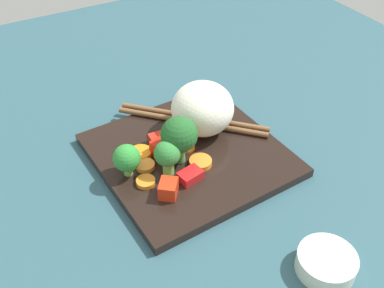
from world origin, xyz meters
TOP-DOWN VIEW (x-y plane):
  - ground_plane at (0.00, 0.00)cm, footprint 110.00×110.00cm
  - square_plate at (0.00, 0.00)cm, footprint 24.48×24.48cm
  - rice_mound at (-3.22, 3.89)cm, footprint 11.00×11.03cm
  - broccoli_floret_0 at (2.24, -4.32)cm, footprint 3.32×3.32cm
  - broccoli_floret_1 at (0.06, -8.79)cm, footprint 3.47×3.47cm
  - broccoli_floret_2 at (1.00, -1.98)cm, footprint 4.73×4.73cm
  - carrot_slice_0 at (3.00, -0.48)cm, footprint 3.54×3.54cm
  - carrot_slice_1 at (2.66, -7.62)cm, footprint 3.37×3.37cm
  - carrot_slice_2 at (-2.41, -5.98)cm, footprint 4.12×4.12cm
  - carrot_slice_3 at (-0.65, -0.20)cm, footprint 2.99×2.99cm
  - carrot_slice_4 at (-0.04, -6.46)cm, footprint 3.09×3.09cm
  - pepper_chunk_0 at (4.71, -2.47)cm, footprint 2.59×3.28cm
  - pepper_chunk_1 at (5.73, -6.03)cm, footprint 3.24×3.17cm
  - pepper_chunk_2 at (-3.53, -2.61)cm, footprint 2.20×2.92cm
  - pepper_chunk_3 at (-0.78, -3.07)cm, footprint 3.83×3.74cm
  - chopstick_pair at (-5.50, 3.63)cm, footprint 17.21×17.13cm
  - sauce_cup at (22.46, 3.91)cm, footprint 6.29×6.29cm

SIDE VIEW (x-z plane):
  - ground_plane at x=0.00cm, z-range -2.00..0.00cm
  - square_plate at x=0.00cm, z-range 0.00..1.25cm
  - sauce_cup at x=22.46cm, z-range 0.00..2.18cm
  - carrot_slice_3 at x=-0.65cm, z-range 1.25..1.66cm
  - carrot_slice_1 at x=2.66cm, z-range 1.25..1.82cm
  - carrot_slice_4 at x=-0.04cm, z-range 1.25..1.89cm
  - carrot_slice_2 at x=-2.41cm, z-range 1.25..2.01cm
  - carrot_slice_0 at x=3.00cm, z-range 1.25..2.03cm
  - chopstick_pair at x=-5.50cm, z-range 1.25..2.05cm
  - pepper_chunk_0 at x=4.71cm, z-range 1.25..2.47cm
  - pepper_chunk_2 at x=-3.53cm, z-range 1.25..2.58cm
  - pepper_chunk_1 at x=5.73cm, z-range 1.25..3.23cm
  - pepper_chunk_3 at x=-0.78cm, z-range 1.25..3.50cm
  - broccoli_floret_1 at x=0.06cm, z-range 1.61..6.01cm
  - broccoli_floret_0 at x=2.24cm, z-range 1.72..6.67cm
  - rice_mound at x=-3.22cm, z-range 1.25..8.63cm
  - broccoli_floret_2 at x=1.00cm, z-range 2.06..8.84cm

